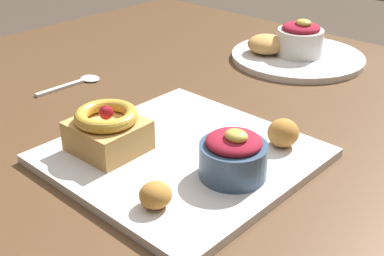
{
  "coord_description": "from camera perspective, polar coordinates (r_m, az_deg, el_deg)",
  "views": [
    {
      "loc": [
        0.47,
        -0.51,
        1.08
      ],
      "look_at": [
        0.06,
        -0.07,
        0.77
      ],
      "focal_mm": 47.33,
      "sensor_mm": 36.0,
      "label": 1
    }
  ],
  "objects": [
    {
      "name": "dining_table",
      "position": [
        0.82,
        0.1,
        -4.95
      ],
      "size": [
        1.24,
        1.11,
        0.73
      ],
      "color": "brown",
      "rests_on": "ground_plane"
    },
    {
      "name": "front_plate",
      "position": [
        0.67,
        -1.16,
        -3.14
      ],
      "size": [
        0.31,
        0.31,
        0.01
      ],
      "primitive_type": "cube",
      "color": "white",
      "rests_on": "dining_table"
    },
    {
      "name": "cake_slice",
      "position": [
        0.67,
        -9.5,
        -0.22
      ],
      "size": [
        0.09,
        0.09,
        0.06
      ],
      "rotation": [
        0.0,
        0.0,
        0.03
      ],
      "color": "tan",
      "rests_on": "front_plate"
    },
    {
      "name": "berry_ramekin",
      "position": [
        0.61,
        4.68,
        -3.09
      ],
      "size": [
        0.08,
        0.08,
        0.07
      ],
      "color": "#3D5675",
      "rests_on": "front_plate"
    },
    {
      "name": "fritter_front",
      "position": [
        0.69,
        10.23,
        -0.54
      ],
      "size": [
        0.04,
        0.04,
        0.04
      ],
      "primitive_type": "ellipsoid",
      "color": "#BC7F38",
      "rests_on": "front_plate"
    },
    {
      "name": "fritter_middle",
      "position": [
        0.56,
        -4.13,
        -7.53
      ],
      "size": [
        0.04,
        0.04,
        0.03
      ],
      "primitive_type": "ellipsoid",
      "color": "#BC7F38",
      "rests_on": "front_plate"
    },
    {
      "name": "back_plate",
      "position": [
        1.05,
        11.79,
        7.83
      ],
      "size": [
        0.26,
        0.26,
        0.01
      ],
      "primitive_type": "cylinder",
      "color": "white",
      "rests_on": "dining_table"
    },
    {
      "name": "back_ramekin",
      "position": [
        1.04,
        12.08,
        9.8
      ],
      "size": [
        0.09,
        0.09,
        0.07
      ],
      "color": "white",
      "rests_on": "back_plate"
    },
    {
      "name": "back_pastry",
      "position": [
        1.04,
        8.37,
        9.33
      ],
      "size": [
        0.08,
        0.08,
        0.04
      ],
      "primitive_type": "ellipsoid",
      "color": "tan",
      "rests_on": "back_plate"
    },
    {
      "name": "spoon",
      "position": [
        0.94,
        -12.76,
        5.05
      ],
      "size": [
        0.04,
        0.13,
        0.0
      ],
      "rotation": [
        0.0,
        0.0,
        1.54
      ],
      "color": "silver",
      "rests_on": "dining_table"
    }
  ]
}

